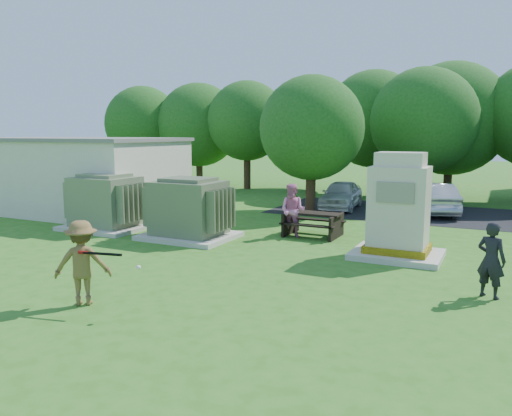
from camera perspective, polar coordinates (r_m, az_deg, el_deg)
The scene contains 15 objects.
ground at distance 12.13m, azimuth -8.55°, elevation -8.65°, with size 120.00×120.00×0.00m, color #2D6619.
service_building at distance 24.24m, azimuth -20.59°, elevation 3.40°, with size 10.00×5.00×3.20m, color beige.
service_building_roof at distance 24.17m, azimuth -20.80°, elevation 7.35°, with size 10.20×5.20×0.15m, color slate.
parking_strip at distance 23.23m, azimuth 26.88°, elevation -1.16°, with size 20.00×6.00×0.01m, color #232326.
transformer_left at distance 19.38m, azimuth -16.78°, elevation 0.52°, with size 3.00×2.40×2.07m.
transformer_right at distance 17.08m, azimuth -7.68°, elevation -0.24°, with size 3.00×2.40×2.07m.
generator_cabinet at distance 14.82m, azimuth 15.99°, elevation -0.46°, with size 2.49×2.04×3.03m.
picnic_table at distance 17.46m, azimuth 6.54°, elevation -1.52°, with size 1.95×1.46×0.84m.
batter at distance 11.06m, azimuth -19.24°, elevation -5.93°, with size 1.16×0.66×1.79m, color brown.
person_by_generator at distance 12.00m, azimuth 25.28°, elevation -5.39°, with size 0.62×0.41×1.69m, color black.
person_at_picnic at distance 17.15m, azimuth 4.22°, elevation -0.30°, with size 0.90×0.70×1.85m, color pink.
car_white at distance 23.95m, azimuth 9.70°, elevation 1.52°, with size 1.57×3.90×1.33m, color silver.
car_silver_a at distance 23.43m, azimuth 19.43°, elevation 1.07°, with size 1.47×4.22×1.39m, color #A5A5AA.
batting_equipment at distance 10.46m, azimuth -16.95°, elevation -5.25°, with size 1.46×0.27×0.26m.
tree_row at distance 28.39m, azimuth 16.66°, elevation 9.44°, with size 41.30×13.30×7.30m.
Camera 1 is at (6.70, -9.45, 3.58)m, focal length 35.00 mm.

